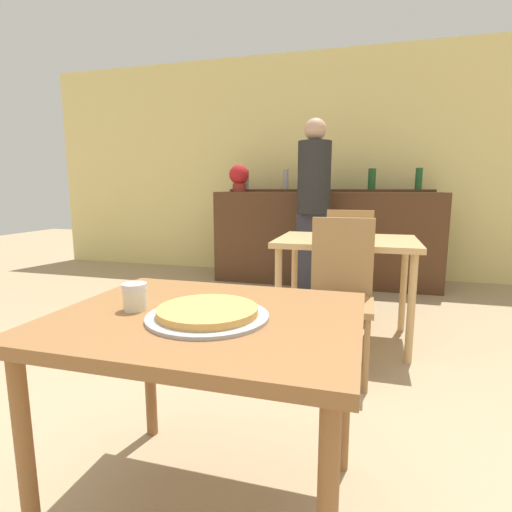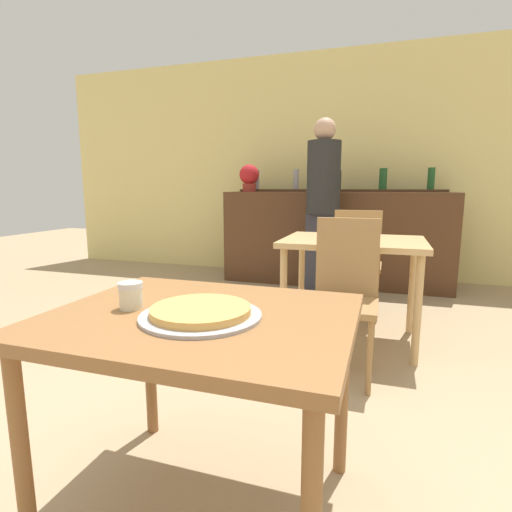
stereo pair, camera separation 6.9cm
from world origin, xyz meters
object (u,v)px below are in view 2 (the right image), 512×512
chair_far_side_front (345,287)px  cheese_shaker (131,295)px  chair_far_side_back (357,257)px  pizza_tray (201,313)px  person_standing (323,201)px  potted_plant (249,177)px

chair_far_side_front → cheese_shaker: bearing=-114.8°
chair_far_side_front → cheese_shaker: size_ratio=10.42×
chair_far_side_back → pizza_tray: bearing=82.2°
chair_far_side_front → chair_far_side_back: 1.08m
person_standing → cheese_shaker: bearing=-93.4°
cheese_shaker → potted_plant: size_ratio=0.28×
chair_far_side_back → potted_plant: 1.99m
chair_far_side_front → potted_plant: size_ratio=2.90×
chair_far_side_front → person_standing: bearing=103.1°
chair_far_side_front → potted_plant: potted_plant is taller
cheese_shaker → person_standing: bearing=86.6°
chair_far_side_back → potted_plant: potted_plant is taller
person_standing → potted_plant: bearing=151.7°
chair_far_side_front → person_standing: (-0.41, 1.76, 0.45)m
chair_far_side_back → potted_plant: bearing=-41.0°
chair_far_side_front → person_standing: 1.87m
chair_far_side_front → cheese_shaker: chair_far_side_front is taller
potted_plant → chair_far_side_back: bearing=-41.0°
chair_far_side_front → cheese_shaker: 1.43m
chair_far_side_front → pizza_tray: 1.35m
person_standing → chair_far_side_front: bearing=-76.9°
chair_far_side_front → potted_plant: bearing=121.4°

